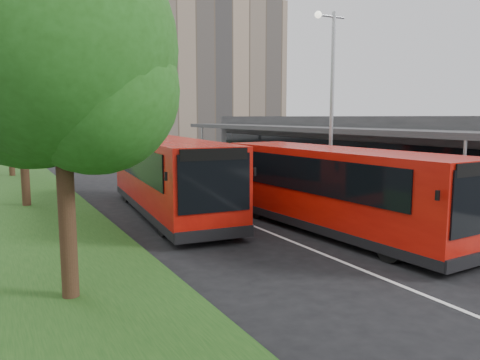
# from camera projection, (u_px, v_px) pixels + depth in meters

# --- Properties ---
(ground) EXTENTS (120.00, 120.00, 0.00)m
(ground) POSITION_uv_depth(u_px,v_px,m) (270.00, 233.00, 16.08)
(ground) COLOR black
(ground) RESTS_ON ground
(pavement) EXTENTS (5.00, 80.00, 0.15)m
(pavement) POSITION_uv_depth(u_px,v_px,m) (198.00, 167.00, 36.33)
(pavement) COLOR slate
(pavement) RESTS_ON ground
(grass_verge) EXTENTS (5.00, 80.00, 0.10)m
(grass_verge) POSITION_uv_depth(u_px,v_px,m) (13.00, 178.00, 30.18)
(grass_verge) COLOR #1A4014
(grass_verge) RESTS_ON ground
(lane_centre_line) EXTENTS (0.12, 70.00, 0.01)m
(lane_centre_line) POSITION_uv_depth(u_px,v_px,m) (142.00, 181.00, 29.14)
(lane_centre_line) COLOR silver
(lane_centre_line) RESTS_ON ground
(kerb_dashes) EXTENTS (0.12, 56.00, 0.01)m
(kerb_dashes) POSITION_uv_depth(u_px,v_px,m) (170.00, 171.00, 34.19)
(kerb_dashes) COLOR silver
(kerb_dashes) RESTS_ON ground
(office_block) EXTENTS (22.00, 12.00, 18.00)m
(office_block) POSITION_uv_depth(u_px,v_px,m) (186.00, 76.00, 58.07)
(office_block) COLOR gray
(office_block) RESTS_ON ground
(station_building) EXTENTS (7.70, 26.00, 4.00)m
(station_building) POSITION_uv_depth(u_px,v_px,m) (353.00, 149.00, 27.91)
(station_building) COLOR #2E2E31
(station_building) RESTS_ON ground
(tree_near) EXTENTS (4.85, 4.85, 7.80)m
(tree_near) POSITION_uv_depth(u_px,v_px,m) (58.00, 64.00, 9.52)
(tree_near) COLOR #382216
(tree_near) RESTS_ON ground
(tree_mid) EXTENTS (4.82, 4.82, 7.75)m
(tree_mid) POSITION_uv_depth(u_px,v_px,m) (19.00, 92.00, 19.98)
(tree_mid) COLOR #382216
(tree_mid) RESTS_ON ground
(tree_far) EXTENTS (5.35, 5.35, 8.59)m
(tree_far) POSITION_uv_depth(u_px,v_px,m) (7.00, 92.00, 30.35)
(tree_far) COLOR #382216
(tree_far) RESTS_ON ground
(lamp_post_near) EXTENTS (1.44, 0.28, 8.00)m
(lamp_post_near) POSITION_uv_depth(u_px,v_px,m) (330.00, 98.00, 19.14)
(lamp_post_near) COLOR #96999E
(lamp_post_near) RESTS_ON pavement
(lamp_post_far) EXTENTS (1.44, 0.28, 8.00)m
(lamp_post_far) POSITION_uv_depth(u_px,v_px,m) (165.00, 107.00, 36.56)
(lamp_post_far) COLOR #96999E
(lamp_post_far) RESTS_ON pavement
(bus_main) EXTENTS (3.13, 10.34, 2.89)m
(bus_main) POSITION_uv_depth(u_px,v_px,m) (336.00, 190.00, 15.94)
(bus_main) COLOR #BB1409
(bus_main) RESTS_ON ground
(bus_second) EXTENTS (3.71, 11.00, 3.06)m
(bus_second) POSITION_uv_depth(u_px,v_px,m) (169.00, 176.00, 18.95)
(bus_second) COLOR #BB1409
(bus_second) RESTS_ON ground
(litter_bin) EXTENTS (0.64, 0.64, 0.91)m
(litter_bin) POSITION_uv_depth(u_px,v_px,m) (255.00, 172.00, 28.64)
(litter_bin) COLOR #3B2418
(litter_bin) RESTS_ON pavement
(bollard) EXTENTS (0.21, 0.21, 1.12)m
(bollard) POSITION_uv_depth(u_px,v_px,m) (195.00, 162.00, 34.30)
(bollard) COLOR yellow
(bollard) RESTS_ON pavement
(car_near) EXTENTS (1.43, 3.52, 1.20)m
(car_near) POSITION_uv_depth(u_px,v_px,m) (94.00, 148.00, 50.13)
(car_near) COLOR #4F150B
(car_near) RESTS_ON ground
(car_far) EXTENTS (3.03, 4.40, 1.37)m
(car_far) POSITION_uv_depth(u_px,v_px,m) (58.00, 145.00, 53.99)
(car_far) COLOR navy
(car_far) RESTS_ON ground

